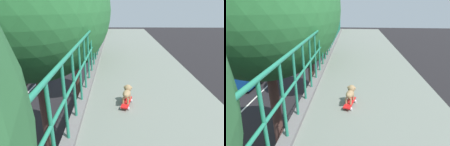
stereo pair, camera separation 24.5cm
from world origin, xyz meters
TOP-DOWN VIEW (x-y plane):
  - city_bus at (-9.26, 18.85)m, footprint 2.55×10.62m
  - roadside_tree_mid at (-2.30, 6.03)m, footprint 5.12×5.12m
  - roadside_tree_far at (-2.47, 13.22)m, footprint 4.14×4.14m
  - toy_skateboard at (0.63, 3.01)m, footprint 0.26×0.49m
  - small_dog at (0.64, 3.06)m, footprint 0.22×0.37m

SIDE VIEW (x-z plane):
  - city_bus at x=-9.26m, z-range 0.22..3.22m
  - toy_skateboard at x=0.63m, z-range 5.56..5.64m
  - roadside_tree_far at x=-2.47m, z-range 1.87..9.63m
  - small_dog at x=0.64m, z-range 5.65..5.96m
  - roadside_tree_mid at x=-2.30m, z-range 2.42..11.90m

